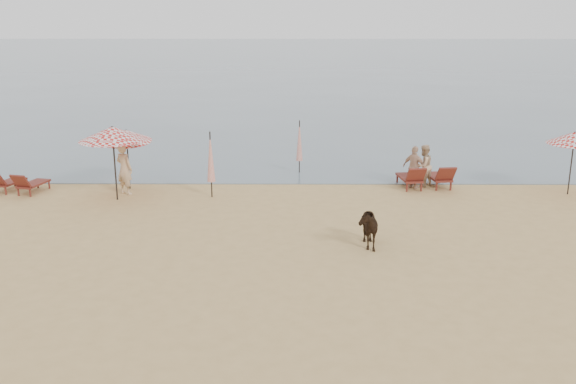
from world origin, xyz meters
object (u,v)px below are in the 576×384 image
umbrella_open_left_a (113,134)px  beachgoer_right_b (414,167)px  umbrella_open_left_b (126,136)px  umbrella_open_right (574,138)px  umbrella_closed_left (211,157)px  beachgoer_right_a (424,166)px  beachgoer_left (124,169)px  lounger_cluster_left (18,182)px  lounger_cluster_right (426,177)px  umbrella_closed_right (299,141)px  cow (365,225)px

umbrella_open_left_a → beachgoer_right_b: (10.73, 1.62, -1.56)m
umbrella_open_left_b → umbrella_open_right: umbrella_open_left_b is taller
umbrella_closed_left → beachgoer_right_a: size_ratio=1.48×
beachgoer_left → lounger_cluster_left: bearing=29.2°
lounger_cluster_right → lounger_cluster_left: bearing=175.6°
umbrella_closed_right → cow: umbrella_closed_right is taller
lounger_cluster_right → cow: size_ratio=1.39×
umbrella_open_left_b → beachgoer_right_b: 10.71m
lounger_cluster_left → lounger_cluster_right: (15.02, 0.74, 0.05)m
umbrella_open_left_a → beachgoer_left: umbrella_open_left_a is taller
lounger_cluster_right → cow: (-2.94, -6.20, 0.16)m
umbrella_open_right → umbrella_closed_left: (-12.89, -0.45, -0.61)m
umbrella_open_left_b → umbrella_closed_right: umbrella_open_left_b is taller
umbrella_open_left_a → beachgoer_right_a: bearing=17.7°
umbrella_open_right → umbrella_closed_left: umbrella_closed_left is taller
lounger_cluster_left → umbrella_open_left_a: 4.40m
umbrella_open_right → umbrella_closed_left: size_ratio=0.97×
umbrella_open_right → lounger_cluster_left: bearing=170.5°
umbrella_open_left_b → beachgoer_left: umbrella_open_left_b is taller
lounger_cluster_right → umbrella_open_left_b: 11.19m
lounger_cluster_right → beachgoer_right_b: 0.57m
umbrella_open_left_a → umbrella_closed_left: bearing=14.2°
lounger_cluster_right → cow: cow is taller
umbrella_closed_left → lounger_cluster_right: bearing=9.0°
umbrella_open_left_b → beachgoer_right_a: 11.11m
umbrella_open_left_a → umbrella_open_left_b: size_ratio=1.13×
umbrella_open_left_b → umbrella_closed_left: (3.21, -1.12, -0.55)m
umbrella_closed_right → lounger_cluster_left: bearing=-163.6°
lounger_cluster_left → cow: size_ratio=1.35×
umbrella_open_right → beachgoer_right_b: umbrella_open_right is taller
lounger_cluster_left → umbrella_open_left_a: size_ratio=0.74×
umbrella_open_right → beachgoer_right_a: bearing=158.7°
umbrella_closed_left → beachgoer_left: bearing=173.1°
umbrella_open_right → beachgoer_right_b: 5.66m
beachgoer_right_b → beachgoer_left: bearing=44.6°
umbrella_closed_right → umbrella_open_left_b: bearing=-159.1°
lounger_cluster_left → umbrella_open_right: (20.03, -0.06, 1.67)m
umbrella_open_left_a → beachgoer_right_b: 10.96m
lounger_cluster_right → umbrella_closed_left: umbrella_closed_left is taller
umbrella_open_left_b → beachgoer_left: bearing=-85.2°
umbrella_open_right → beachgoer_right_a: 5.33m
lounger_cluster_left → beachgoer_right_b: 14.60m
cow → beachgoer_right_b: bearing=63.6°
lounger_cluster_right → umbrella_closed_right: 5.32m
cow → lounger_cluster_right: bearing=60.1°
umbrella_open_right → umbrella_closed_right: (-9.72, 3.10, -0.73)m
lounger_cluster_left → lounger_cluster_right: lounger_cluster_right is taller
lounger_cluster_right → umbrella_open_right: (5.01, -0.79, 1.63)m
cow → beachgoer_left: size_ratio=0.77×
lounger_cluster_right → umbrella_open_left_a: umbrella_open_left_a is taller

